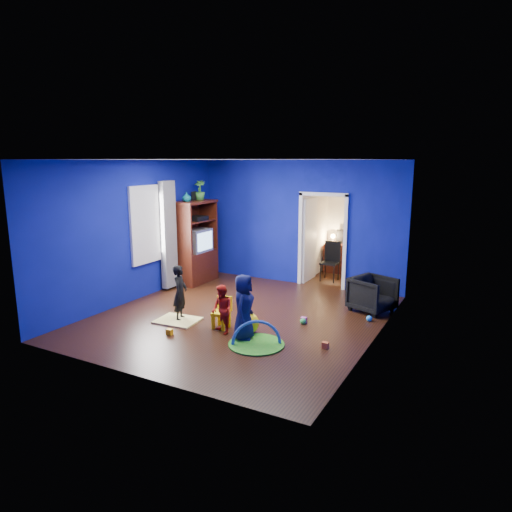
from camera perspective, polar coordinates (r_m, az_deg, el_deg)
The scene contains 33 objects.
floor at distance 8.66m, azimuth -1.99°, elevation -7.60°, with size 5.00×5.50×0.01m, color black.
ceiling at distance 8.17m, azimuth -2.14°, elevation 11.96°, with size 5.00×5.50×0.01m, color white.
wall_back at distance 10.73m, azimuth 5.37°, elevation 4.13°, with size 5.00×0.02×2.90m, color navy.
wall_front at distance 6.13m, azimuth -15.13°, elevation -2.11°, with size 5.00×0.02×2.90m, color navy.
wall_left at distance 9.78m, azimuth -14.85°, elevation 3.03°, with size 0.02×5.50×2.90m, color navy.
wall_right at distance 7.38m, azimuth 14.96°, elevation 0.23°, with size 0.02×5.50×2.90m, color navy.
alcove at distance 11.36m, azimuth 9.87°, elevation 3.42°, with size 1.00×1.75×2.50m, color silver, non-canonical shape.
armchair at distance 9.15m, azimuth 14.36°, elevation -4.66°, with size 0.73×0.75×0.68m, color black.
child_black at distance 8.47m, azimuth -9.47°, elevation -4.57°, with size 0.37×0.25×1.03m, color black.
child_navy at distance 7.47m, azimuth -1.55°, elevation -6.39°, with size 0.53×0.35×1.09m, color #0F123A.
toddler_red at distance 7.76m, azimuth -4.28°, elevation -6.70°, with size 0.41×0.32×0.84m, color #B11812.
vase at distance 10.58m, azimuth -8.67°, elevation 7.31°, with size 0.21×0.21×0.22m, color #0B4D5C.
potted_plant at distance 11.00m, azimuth -7.06°, elevation 8.17°, with size 0.26×0.26×0.46m, color #398731.
tv_armoire at distance 10.96m, azimuth -7.56°, elevation 1.76°, with size 0.58×1.14×1.96m, color #3B1809.
crt_tv at distance 10.93m, azimuth -7.39°, elevation 1.95°, with size 0.46×0.70×0.54m, color silver.
yellow_blanket at distance 8.55m, azimuth -9.77°, elevation -7.94°, with size 0.75×0.60×0.03m, color #F2E07A.
hopper_ball at distance 7.82m, azimuth -0.94°, elevation -8.39°, with size 0.36×0.36×0.36m, color yellow.
kid_chair at distance 8.05m, azimuth -4.40°, elevation -7.28°, with size 0.28×0.28×0.50m, color yellow.
play_mat at distance 7.41m, azimuth 0.05°, elevation -10.97°, with size 0.90×0.90×0.02m, color #4AA324.
toy_arch at distance 7.40m, azimuth 0.05°, elevation -10.91°, with size 0.80×0.80×0.05m, color #3F8CD8.
window_left at distance 10.01m, azimuth -13.45°, elevation 3.88°, with size 0.03×0.95×1.55m, color white.
curtain at distance 10.39m, azimuth -10.89°, elevation 2.60°, with size 0.14×0.42×2.40m, color slate.
doorway at distance 10.58m, azimuth 8.32°, elevation 1.75°, with size 1.16×0.10×2.10m, color white.
study_desk at distance 12.11m, azimuth 10.68°, elevation -0.30°, with size 0.88×0.44×0.75m, color #3D140A.
desk_monitor at distance 12.12m, azimuth 10.95°, elevation 2.47°, with size 0.40×0.05×0.32m, color black.
desk_lamp at distance 12.15m, azimuth 9.60°, elevation 2.44°, with size 0.14×0.14×0.14m, color #FFD88C.
folding_chair at distance 11.20m, azimuth 9.20°, elevation -0.79°, with size 0.40×0.40×0.92m, color black.
book_shelf at distance 11.98m, azimuth 11.14°, elevation 7.51°, with size 0.88×0.24×0.04m, color white.
toy_0 at distance 7.35m, azimuth 8.66°, elevation -10.96°, with size 0.10×0.08×0.10m, color #DB5824.
toy_1 at distance 8.67m, azimuth 13.97°, elevation -7.56°, with size 0.11×0.11×0.11m, color #288FE4.
toy_2 at distance 7.93m, azimuth -10.76°, elevation -9.30°, with size 0.10×0.08×0.10m, color #FFB10D.
toy_3 at distance 8.32m, azimuth 5.91°, elevation -8.10°, with size 0.11×0.11×0.11m, color green.
toy_4 at distance 8.39m, azimuth 5.98°, elevation -7.96°, with size 0.10×0.08×0.10m, color #BC46A4.
Camera 1 is at (4.12, -7.05, 2.89)m, focal length 32.00 mm.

